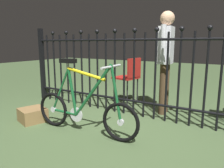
# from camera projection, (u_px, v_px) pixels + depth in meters

# --- Properties ---
(ground_plane) EXTENTS (20.00, 20.00, 0.00)m
(ground_plane) POSITION_uv_depth(u_px,v_px,m) (112.00, 132.00, 2.64)
(ground_plane) COLOR #465D37
(iron_fence) EXTENTS (4.12, 0.07, 1.34)m
(iron_fence) POSITION_uv_depth(u_px,v_px,m) (133.00, 71.00, 3.16)
(iron_fence) COLOR black
(iron_fence) RESTS_ON ground
(bicycle) EXTENTS (1.42, 0.40, 0.89)m
(bicycle) POSITION_uv_depth(u_px,v_px,m) (84.00, 108.00, 2.56)
(bicycle) COLOR black
(bicycle) RESTS_ON ground
(chair_red) EXTENTS (0.44, 0.44, 0.81)m
(chair_red) POSITION_uv_depth(u_px,v_px,m) (129.00, 75.00, 3.85)
(chair_red) COLOR black
(chair_red) RESTS_ON ground
(person_visitor) EXTENTS (0.21, 0.47, 1.52)m
(person_visitor) POSITION_uv_depth(u_px,v_px,m) (166.00, 55.00, 3.22)
(person_visitor) COLOR #4C3823
(person_visitor) RESTS_ON ground
(display_crate) EXTENTS (0.41, 0.41, 0.18)m
(display_crate) POSITION_uv_depth(u_px,v_px,m) (33.00, 115.00, 2.99)
(display_crate) COLOR olive
(display_crate) RESTS_ON ground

